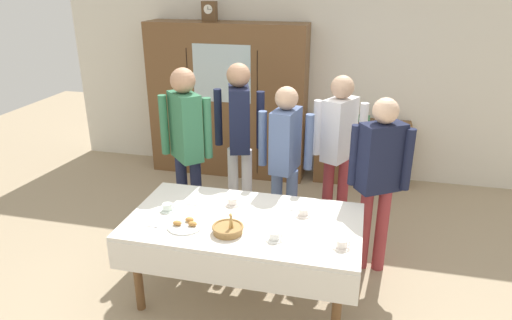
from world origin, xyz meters
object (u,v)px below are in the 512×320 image
object	(u,v)px
spoon_back_edge	(153,226)
book_stack	(364,119)
person_behind_table_left	(186,138)
pastry_plate	(186,225)
spoon_near_left	(289,210)
person_beside_shelf	(239,130)
tea_cup_near_right	(275,236)
tea_cup_near_left	(167,208)
bookshelf_low	(361,152)
spoon_far_right	(192,205)
tea_cup_back_edge	(303,212)
dining_table	(243,232)
wall_cabinet	(228,101)
person_near_right_end	(379,170)
person_by_cabinet	(285,152)
person_behind_table_right	(339,141)
tea_cup_mid_left	(342,244)
bread_basket	(228,229)
mantel_clock	(209,11)
tea_cup_front_edge	(232,202)

from	to	relation	value
spoon_back_edge	book_stack	bearing A→B (deg)	62.23
spoon_back_edge	person_behind_table_left	distance (m)	1.14
pastry_plate	spoon_near_left	distance (m)	0.85
pastry_plate	person_beside_shelf	distance (m)	1.42
person_beside_shelf	tea_cup_near_right	bearing A→B (deg)	-65.25
tea_cup_near_left	spoon_near_left	xyz separation A→B (m)	(0.97, 0.24, -0.02)
bookshelf_low	person_beside_shelf	size ratio (longest dim) A/B	0.67
book_stack	spoon_far_right	world-z (taller)	book_stack
person_beside_shelf	tea_cup_back_edge	bearing A→B (deg)	-51.24
dining_table	bookshelf_low	distance (m)	2.79
spoon_near_left	wall_cabinet	bearing A→B (deg)	117.71
book_stack	person_behind_table_left	size ratio (longest dim) A/B	0.12
dining_table	person_near_right_end	world-z (taller)	person_near_right_end
wall_cabinet	person_by_cabinet	distance (m)	1.95
dining_table	person_behind_table_right	xyz separation A→B (m)	(0.63, 1.29, 0.37)
spoon_near_left	person_beside_shelf	size ratio (longest dim) A/B	0.07
pastry_plate	person_behind_table_right	distance (m)	1.81
tea_cup_mid_left	person_beside_shelf	distance (m)	1.84
tea_cup_near_left	person_behind_table_left	xyz separation A→B (m)	(-0.14, 0.81, 0.32)
tea_cup_near_right	person_near_right_end	distance (m)	1.18
book_stack	tea_cup_near_right	xyz separation A→B (m)	(-0.57, -2.85, -0.09)
tea_cup_near_left	bread_basket	size ratio (longest dim) A/B	0.54
tea_cup_mid_left	tea_cup_near_right	xyz separation A→B (m)	(-0.48, -0.01, 0.00)
tea_cup_back_edge	pastry_plate	distance (m)	0.94
bread_basket	person_by_cabinet	distance (m)	1.19
dining_table	wall_cabinet	xyz separation A→B (m)	(-0.90, 2.59, 0.36)
person_near_right_end	tea_cup_near_left	bearing A→B (deg)	-158.15
wall_cabinet	person_behind_table_right	world-z (taller)	wall_cabinet
person_beside_shelf	tea_cup_near_left	bearing A→B (deg)	-103.67
dining_table	person_beside_shelf	size ratio (longest dim) A/B	1.05
dining_table	pastry_plate	xyz separation A→B (m)	(-0.41, -0.17, 0.10)
tea_cup_near_right	pastry_plate	xyz separation A→B (m)	(-0.70, 0.03, -0.02)
tea_cup_back_edge	person_beside_shelf	bearing A→B (deg)	128.76
tea_cup_near_left	bread_basket	bearing A→B (deg)	-20.63
bread_basket	spoon_back_edge	xyz separation A→B (m)	(-0.59, -0.05, -0.03)
dining_table	wall_cabinet	size ratio (longest dim) A/B	0.89
dining_table	bread_basket	size ratio (longest dim) A/B	7.66
tea_cup_mid_left	bread_basket	world-z (taller)	bread_basket
tea_cup_near_right	spoon_back_edge	world-z (taller)	tea_cup_near_right
bread_basket	mantel_clock	bearing A→B (deg)	110.54
tea_cup_near_left	person_behind_table_right	distance (m)	1.81
tea_cup_front_edge	spoon_far_right	distance (m)	0.34
dining_table	pastry_plate	bearing A→B (deg)	-157.20
wall_cabinet	book_stack	xyz separation A→B (m)	(1.76, 0.05, -0.14)
tea_cup_near_left	spoon_back_edge	xyz separation A→B (m)	(-0.01, -0.27, -0.02)
dining_table	person_near_right_end	distance (m)	1.28
wall_cabinet	person_beside_shelf	size ratio (longest dim) A/B	1.18
wall_cabinet	bread_basket	distance (m)	2.91
tea_cup_near_right	spoon_back_edge	bearing A→B (deg)	-177.85
tea_cup_near_left	wall_cabinet	bearing A→B (deg)	95.62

